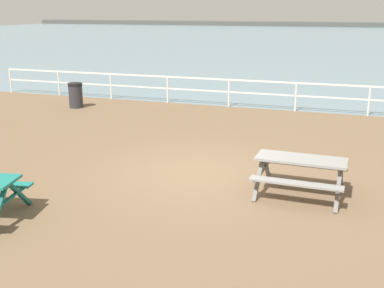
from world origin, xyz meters
TOP-DOWN VIEW (x-y plane):
  - ground_plane at (0.00, 0.00)m, footprint 30.00×24.00m
  - sea_band at (0.00, 52.75)m, footprint 142.00×90.00m
  - distant_shoreline at (0.00, 95.75)m, footprint 142.00×6.00m
  - seaward_railing at (0.00, 7.75)m, footprint 23.07×0.07m
  - picnic_table_far_left at (2.36, -0.52)m, footprint 1.84×1.59m
  - litter_bin at (-6.81, 5.69)m, footprint 0.55×0.55m

SIDE VIEW (x-z plane):
  - ground_plane at x=0.00m, z-range -0.20..0.00m
  - sea_band at x=0.00m, z-range 0.00..0.00m
  - distant_shoreline at x=0.00m, z-range -0.90..0.90m
  - litter_bin at x=-6.81m, z-range 0.00..0.95m
  - picnic_table_far_left at x=2.36m, z-range 0.19..0.98m
  - seaward_railing at x=0.00m, z-range 0.23..1.31m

